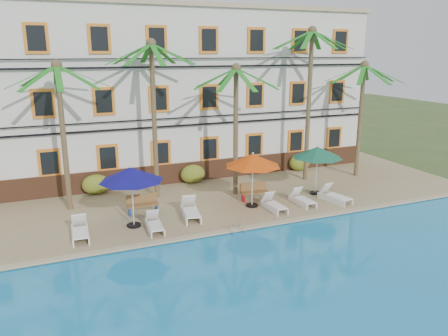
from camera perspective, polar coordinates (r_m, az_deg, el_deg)
name	(u,v)px	position (r m, az deg, el deg)	size (l,w,h in m)	color
ground	(232,227)	(20.25, 1.11, -7.75)	(100.00, 100.00, 0.00)	#384C23
pool_deck	(197,193)	(24.58, -3.53, -3.29)	(30.00, 12.00, 0.25)	tan
swimming_pool	(320,304)	(14.76, 12.49, -16.99)	(26.00, 12.00, 0.20)	#1981BC
pool_coping	(241,229)	(19.38, 2.19, -7.94)	(30.00, 0.35, 0.06)	tan
hotel_building	(170,91)	(28.21, -7.04, 9.90)	(25.40, 6.44, 10.22)	silver
palm_a	(61,114)	(21.99, -20.49, 6.57)	(4.57, 4.57, 7.23)	brown
palm_b	(153,98)	(22.72, -9.22, 9.01)	(4.57, 4.57, 8.21)	brown
palm_c	(236,110)	(23.04, 1.56, 7.52)	(4.57, 4.57, 7.01)	brown
palm_d	(310,85)	(26.19, 11.13, 10.64)	(4.57, 4.57, 8.97)	brown
palm_e	(362,102)	(27.93, 17.52, 8.23)	(4.57, 4.57, 7.06)	brown
shrub_left	(96,184)	(24.83, -16.37, -2.07)	(1.50, 0.90, 1.10)	#27611B
shrub_mid	(193,174)	(25.92, -4.11, -0.77)	(1.50, 0.90, 1.10)	#27611B
shrub_right	(300,162)	(29.00, 9.86, 0.75)	(1.50, 0.90, 1.10)	#27611B
umbrella_blue	(131,175)	(19.36, -12.03, -0.84)	(2.82, 2.82, 2.81)	black
umbrella_red	(253,160)	(21.51, 3.77, 0.99)	(2.79, 2.79, 2.79)	black
umbrella_green	(317,153)	(23.98, 12.11, 1.99)	(2.72, 2.72, 2.71)	black
lounger_a	(80,231)	(19.47, -18.30, -7.80)	(0.74, 1.89, 0.88)	white
lounger_b	(154,224)	(19.46, -9.07, -7.29)	(0.72, 1.74, 0.81)	white
lounger_c	(191,211)	(20.70, -4.39, -5.62)	(1.03, 2.09, 0.95)	white
lounger_d	(274,204)	(21.74, 6.49, -4.76)	(0.66, 1.75, 0.82)	white
lounger_e	(302,199)	(22.73, 10.15, -4.03)	(0.67, 1.72, 0.80)	white
lounger_f	(334,196)	(23.50, 14.21, -3.56)	(1.04, 1.96, 0.88)	white
bench_left	(143,204)	(21.47, -10.59, -4.61)	(1.51, 0.51, 0.93)	olive
bench_right	(254,191)	(23.00, 3.99, -3.04)	(1.54, 0.62, 0.93)	olive
pool_ladder	(237,231)	(19.23, 1.72, -8.22)	(0.54, 0.74, 0.74)	silver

